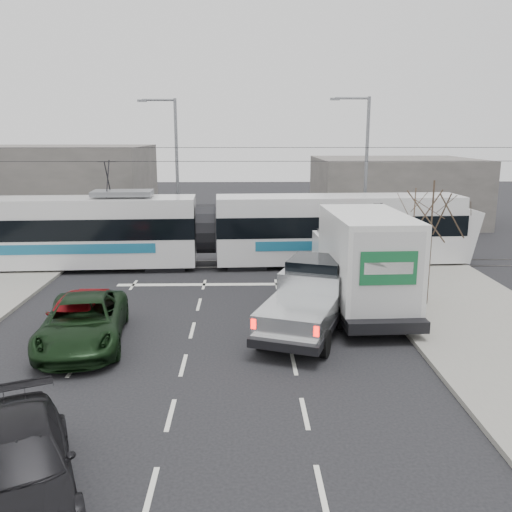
{
  "coord_description": "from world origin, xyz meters",
  "views": [
    {
      "loc": [
        0.18,
        -18.47,
        6.97
      ],
      "look_at": [
        0.69,
        4.11,
        1.8
      ],
      "focal_mm": 38.0,
      "sensor_mm": 36.0,
      "label": 1
    }
  ],
  "objects_px": {
    "street_lamp_near": "(363,164)",
    "green_car": "(83,322)",
    "navy_pickup": "(355,263)",
    "street_lamp_far": "(174,163)",
    "dark_car": "(19,465)",
    "box_truck": "(362,262)",
    "red_car": "(77,314)",
    "silver_pickup": "(311,296)",
    "traffic_signal": "(378,225)",
    "tram": "(205,230)",
    "bare_tree": "(432,215)"
  },
  "relations": [
    {
      "from": "traffic_signal",
      "to": "dark_car",
      "type": "distance_m",
      "value": 19.0
    },
    {
      "from": "traffic_signal",
      "to": "tram",
      "type": "height_order",
      "value": "tram"
    },
    {
      "from": "bare_tree",
      "to": "silver_pickup",
      "type": "bearing_deg",
      "value": -155.96
    },
    {
      "from": "traffic_signal",
      "to": "street_lamp_far",
      "type": "relative_size",
      "value": 0.4
    },
    {
      "from": "traffic_signal",
      "to": "box_truck",
      "type": "height_order",
      "value": "box_truck"
    },
    {
      "from": "street_lamp_near",
      "to": "tram",
      "type": "bearing_deg",
      "value": -154.21
    },
    {
      "from": "silver_pickup",
      "to": "navy_pickup",
      "type": "bearing_deg",
      "value": 84.77
    },
    {
      "from": "silver_pickup",
      "to": "box_truck",
      "type": "bearing_deg",
      "value": 60.92
    },
    {
      "from": "traffic_signal",
      "to": "street_lamp_far",
      "type": "height_order",
      "value": "street_lamp_far"
    },
    {
      "from": "street_lamp_near",
      "to": "green_car",
      "type": "bearing_deg",
      "value": -129.46
    },
    {
      "from": "street_lamp_far",
      "to": "red_car",
      "type": "distance_m",
      "value": 16.97
    },
    {
      "from": "navy_pickup",
      "to": "green_car",
      "type": "relative_size",
      "value": 0.89
    },
    {
      "from": "traffic_signal",
      "to": "red_car",
      "type": "bearing_deg",
      "value": -150.66
    },
    {
      "from": "traffic_signal",
      "to": "red_car",
      "type": "relative_size",
      "value": 0.82
    },
    {
      "from": "box_truck",
      "to": "green_car",
      "type": "distance_m",
      "value": 10.66
    },
    {
      "from": "box_truck",
      "to": "green_car",
      "type": "bearing_deg",
      "value": -163.53
    },
    {
      "from": "street_lamp_near",
      "to": "red_car",
      "type": "bearing_deg",
      "value": -132.19
    },
    {
      "from": "street_lamp_far",
      "to": "green_car",
      "type": "distance_m",
      "value": 17.78
    },
    {
      "from": "street_lamp_near",
      "to": "navy_pickup",
      "type": "bearing_deg",
      "value": -103.61
    },
    {
      "from": "silver_pickup",
      "to": "traffic_signal",
      "type": "bearing_deg",
      "value": 78.56
    },
    {
      "from": "street_lamp_far",
      "to": "navy_pickup",
      "type": "height_order",
      "value": "street_lamp_far"
    },
    {
      "from": "street_lamp_far",
      "to": "red_car",
      "type": "relative_size",
      "value": 2.05
    },
    {
      "from": "tram",
      "to": "silver_pickup",
      "type": "distance_m",
      "value": 10.34
    },
    {
      "from": "bare_tree",
      "to": "dark_car",
      "type": "height_order",
      "value": "bare_tree"
    },
    {
      "from": "bare_tree",
      "to": "tram",
      "type": "xyz_separation_m",
      "value": [
        -9.46,
        7.07,
        -1.83
      ]
    },
    {
      "from": "tram",
      "to": "street_lamp_near",
      "type": "bearing_deg",
      "value": 23.11
    },
    {
      "from": "traffic_signal",
      "to": "red_car",
      "type": "distance_m",
      "value": 14.08
    },
    {
      "from": "street_lamp_near",
      "to": "navy_pickup",
      "type": "relative_size",
      "value": 1.79
    },
    {
      "from": "box_truck",
      "to": "navy_pickup",
      "type": "distance_m",
      "value": 4.1
    },
    {
      "from": "green_car",
      "to": "red_car",
      "type": "distance_m",
      "value": 1.0
    },
    {
      "from": "navy_pickup",
      "to": "silver_pickup",
      "type": "bearing_deg",
      "value": -134.2
    },
    {
      "from": "street_lamp_far",
      "to": "box_truck",
      "type": "distance_m",
      "value": 16.8
    },
    {
      "from": "dark_car",
      "to": "green_car",
      "type": "bearing_deg",
      "value": 73.93
    },
    {
      "from": "bare_tree",
      "to": "red_car",
      "type": "xyz_separation_m",
      "value": [
        -13.28,
        -2.83,
        -3.04
      ]
    },
    {
      "from": "green_car",
      "to": "red_car",
      "type": "xyz_separation_m",
      "value": [
        -0.47,
        0.88,
        -0.04
      ]
    },
    {
      "from": "red_car",
      "to": "dark_car",
      "type": "bearing_deg",
      "value": -79.09
    },
    {
      "from": "tram",
      "to": "box_truck",
      "type": "xyz_separation_m",
      "value": [
        6.68,
        -7.4,
        0.02
      ]
    },
    {
      "from": "street_lamp_far",
      "to": "dark_car",
      "type": "xyz_separation_m",
      "value": [
        0.02,
        -25.11,
        -4.4
      ]
    },
    {
      "from": "tram",
      "to": "box_truck",
      "type": "bearing_deg",
      "value": -50.58
    },
    {
      "from": "street_lamp_near",
      "to": "silver_pickup",
      "type": "distance_m",
      "value": 15.04
    },
    {
      "from": "street_lamp_near",
      "to": "street_lamp_far",
      "type": "xyz_separation_m",
      "value": [
        -11.5,
        2.0,
        0.0
      ]
    },
    {
      "from": "traffic_signal",
      "to": "green_car",
      "type": "bearing_deg",
      "value": -146.56
    },
    {
      "from": "tram",
      "to": "red_car",
      "type": "xyz_separation_m",
      "value": [
        -3.82,
        -9.9,
        -1.21
      ]
    },
    {
      "from": "box_truck",
      "to": "red_car",
      "type": "height_order",
      "value": "box_truck"
    },
    {
      "from": "tram",
      "to": "dark_car",
      "type": "distance_m",
      "value": 18.86
    },
    {
      "from": "traffic_signal",
      "to": "navy_pickup",
      "type": "relative_size",
      "value": 0.72
    },
    {
      "from": "navy_pickup",
      "to": "green_car",
      "type": "bearing_deg",
      "value": -163.95
    },
    {
      "from": "silver_pickup",
      "to": "green_car",
      "type": "relative_size",
      "value": 1.23
    },
    {
      "from": "green_car",
      "to": "dark_car",
      "type": "bearing_deg",
      "value": -90.4
    },
    {
      "from": "tram",
      "to": "red_car",
      "type": "bearing_deg",
      "value": -113.77
    }
  ]
}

